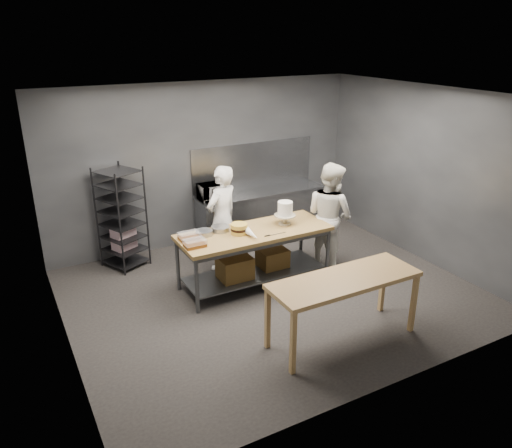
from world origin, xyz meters
The scene contains 16 objects.
ground centered at (0.00, 0.00, 0.00)m, with size 6.00×6.00×0.00m, color black.
back_wall centered at (0.00, 2.50, 1.50)m, with size 6.00×0.04×3.00m, color #4C4F54.
work_table centered at (-0.12, 0.42, 0.57)m, with size 2.40×0.90×0.92m.
near_counter centered at (0.18, -1.48, 0.81)m, with size 2.00×0.70×0.90m.
back_counter centered at (1.00, 2.18, 0.45)m, with size 2.60×0.60×0.90m.
splashback_panel centered at (1.00, 2.48, 1.35)m, with size 2.60×0.02×0.90m, color slate.
speed_rack centered at (-1.73, 2.10, 0.86)m, with size 0.82×0.84×1.75m.
chef_behind centered at (-0.28, 1.21, 0.90)m, with size 0.66×0.43×1.80m, color white.
chef_right centered at (1.36, 0.45, 0.91)m, with size 0.88×0.69×1.82m, color white.
microwave centered at (0.00, 2.18, 1.05)m, with size 0.54×0.37×0.30m, color black.
frosted_cake_stand centered at (0.47, 0.44, 1.15)m, with size 0.34×0.34×0.38m.
layer_cake centered at (-0.35, 0.43, 1.00)m, with size 0.26×0.26×0.16m.
cake_pans centered at (-0.69, 0.65, 0.96)m, with size 0.56×0.31×0.07m.
piping_bag centered at (-0.26, 0.19, 0.98)m, with size 0.12×0.12×0.38m, color white.
offset_spatula centered at (0.06, 0.14, 0.93)m, with size 0.36×0.02×0.02m.
pastry_clamshells centered at (-1.12, 0.43, 0.98)m, with size 0.33×0.50×0.11m.
Camera 1 is at (-3.48, -5.88, 3.82)m, focal length 35.00 mm.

